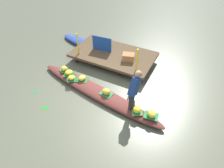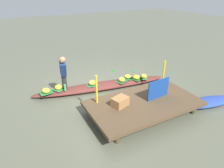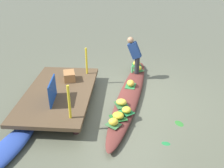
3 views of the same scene
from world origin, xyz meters
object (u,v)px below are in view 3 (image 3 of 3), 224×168
object	(u,v)px
banana_bunch_6	(118,115)
water_bottle	(132,69)
moored_boat	(8,149)
market_banner	(52,91)
banana_bunch_4	(138,68)
banana_bunch_2	(121,102)
banana_bunch_1	(131,83)
vendor_boat	(129,95)
banana_bunch_3	(137,63)
banana_bunch_0	(126,110)
vendor_person	(135,53)
banana_bunch_5	(113,122)
produce_crate	(69,76)

from	to	relation	value
banana_bunch_6	water_bottle	bearing A→B (deg)	-7.29
moored_boat	market_banner	world-z (taller)	market_banner
moored_boat	banana_bunch_4	distance (m)	4.83
banana_bunch_4	market_banner	bearing A→B (deg)	137.09
banana_bunch_2	banana_bunch_6	distance (m)	0.60
market_banner	banana_bunch_2	bearing A→B (deg)	-88.75
banana_bunch_1	banana_bunch_4	bearing A→B (deg)	-12.04
vendor_boat	banana_bunch_3	xyz separation A→B (m)	(1.93, -0.23, 0.19)
banana_bunch_0	vendor_person	bearing A→B (deg)	-4.71
banana_bunch_0	banana_bunch_4	distance (m)	2.57
moored_boat	banana_bunch_5	bearing A→B (deg)	-57.32
market_banner	produce_crate	distance (m)	1.23
banana_bunch_5	water_bottle	world-z (taller)	water_bottle
moored_boat	banana_bunch_6	xyz separation A→B (m)	(1.11, -2.29, 0.19)
banana_bunch_3	vendor_person	bearing A→B (deg)	170.51
banana_bunch_1	water_bottle	distance (m)	0.97
vendor_person	vendor_boat	bearing A→B (deg)	174.64
banana_bunch_2	water_bottle	bearing A→B (deg)	-7.93
banana_bunch_0	moored_boat	bearing A→B (deg)	118.89
banana_bunch_1	banana_bunch_0	bearing A→B (deg)	176.21
produce_crate	banana_bunch_5	bearing A→B (deg)	-142.49
banana_bunch_4	banana_bunch_6	world-z (taller)	banana_bunch_4
vendor_boat	banana_bunch_5	world-z (taller)	banana_bunch_5
water_bottle	market_banner	size ratio (longest dim) A/B	0.30
banana_bunch_3	moored_boat	bearing A→B (deg)	147.34
banana_bunch_0	banana_bunch_3	size ratio (longest dim) A/B	0.83
vendor_person	water_bottle	bearing A→B (deg)	69.24
banana_bunch_1	water_bottle	world-z (taller)	water_bottle
banana_bunch_2	banana_bunch_4	size ratio (longest dim) A/B	1.18
vendor_person	banana_bunch_6	bearing A→B (deg)	171.53
moored_boat	banana_bunch_2	size ratio (longest dim) A/B	7.08
banana_bunch_0	produce_crate	xyz separation A→B (m)	(1.36, 1.74, 0.22)
banana_bunch_5	produce_crate	distance (m)	2.39
water_bottle	produce_crate	bearing A→B (deg)	118.25
vendor_boat	produce_crate	bearing A→B (deg)	89.43
banana_bunch_5	market_banner	world-z (taller)	market_banner
banana_bunch_0	banana_bunch_3	xyz separation A→B (m)	(2.96, -0.30, 0.01)
banana_bunch_0	banana_bunch_5	bearing A→B (deg)	151.38
banana_bunch_3	banana_bunch_5	bearing A→B (deg)	170.46
banana_bunch_0	banana_bunch_1	xyz separation A→B (m)	(1.40, -0.09, 0.02)
vendor_boat	banana_bunch_0	distance (m)	1.05
moored_boat	banana_bunch_2	distance (m)	2.91
produce_crate	banana_bunch_1	bearing A→B (deg)	-88.50
banana_bunch_6	water_bottle	world-z (taller)	water_bottle
vendor_person	produce_crate	size ratio (longest dim) A/B	2.77
vendor_boat	banana_bunch_3	size ratio (longest dim) A/B	17.07
produce_crate	banana_bunch_3	bearing A→B (deg)	-51.76
banana_bunch_3	produce_crate	bearing A→B (deg)	128.24
vendor_person	banana_bunch_4	bearing A→B (deg)	-36.29
banana_bunch_3	water_bottle	xyz separation A→B (m)	(-0.59, 0.15, 0.03)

